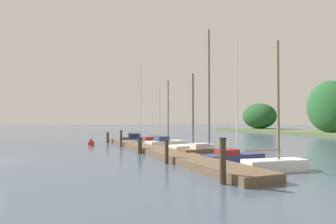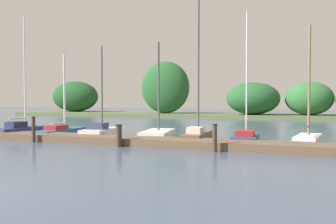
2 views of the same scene
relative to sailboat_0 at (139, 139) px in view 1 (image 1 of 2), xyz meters
name	(u,v)px [view 1 (image 1 of 2)]	position (x,y,z in m)	size (l,w,h in m)	color
dock_pier	(156,150)	(7.93, -1.37, -0.22)	(20.30, 1.80, 0.35)	brown
sailboat_0	(139,139)	(0.00, 0.00, 0.00)	(1.54, 3.58, 7.11)	navy
sailboat_1	(158,141)	(2.11, 1.00, -0.09)	(1.23, 4.51, 4.95)	#285684
sailboat_2	(167,143)	(5.04, 0.59, -0.04)	(1.58, 3.29, 5.21)	silver
sailboat_3	(192,147)	(8.36, 1.03, -0.08)	(1.87, 3.54, 5.30)	white
sailboat_4	(207,149)	(10.65, 0.83, 0.02)	(1.09, 3.55, 7.64)	brown
sailboat_5	(235,156)	(13.09, 1.03, -0.10)	(1.30, 3.56, 6.56)	navy
sailboat_6	(277,162)	(15.99, 1.13, -0.02)	(1.38, 3.04, 5.68)	white
mooring_piling_0	(108,137)	(-1.35, -2.61, 0.09)	(0.28, 0.28, 0.94)	#4C3D28
mooring_piling_1	(121,138)	(2.93, -2.44, 0.27)	(0.20, 0.20, 1.31)	#3D3323
mooring_piling_2	(140,145)	(7.83, -2.46, 0.13)	(0.31, 0.31, 1.03)	#3D3323
mooring_piling_3	(167,152)	(12.32, -2.52, 0.20)	(0.21, 0.21, 1.16)	#3D3323
mooring_piling_4	(223,161)	(17.24, -2.52, 0.41)	(0.26, 0.26, 1.59)	#3D3323
channel_buoy_0	(91,143)	(0.95, -4.48, -0.19)	(0.52, 0.52, 0.55)	red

